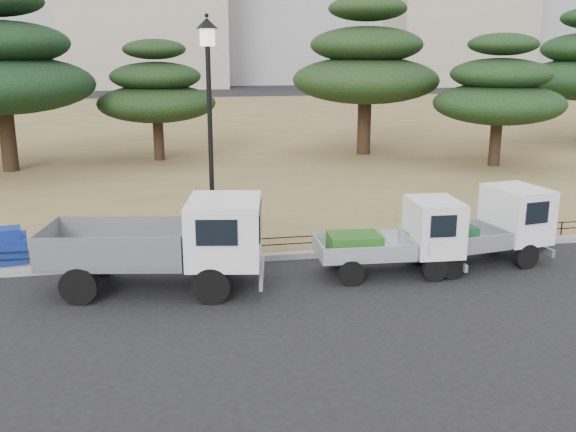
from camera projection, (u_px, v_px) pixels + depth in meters
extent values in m
plane|color=black|center=(305.00, 296.00, 14.07)|extent=(220.00, 220.00, 0.00)
cube|color=olive|center=(208.00, 128.00, 43.13)|extent=(120.00, 56.00, 0.15)
cube|color=gray|center=(284.00, 256.00, 16.52)|extent=(120.00, 0.25, 0.16)
cylinder|color=black|center=(211.00, 286.00, 13.52)|extent=(0.82, 0.30, 0.81)
cylinder|color=black|center=(219.00, 259.00, 15.23)|extent=(0.82, 0.30, 0.81)
cylinder|color=black|center=(78.00, 287.00, 13.49)|extent=(0.82, 0.30, 0.81)
cylinder|color=black|center=(101.00, 260.00, 15.19)|extent=(0.82, 0.30, 0.81)
cube|color=#2D2D30|center=(154.00, 263.00, 14.30)|extent=(4.61, 1.73, 0.14)
cube|color=slate|center=(116.00, 244.00, 14.17)|extent=(3.39, 2.28, 0.79)
cube|color=silver|center=(225.00, 230.00, 14.13)|extent=(1.88, 2.16, 1.38)
cylinder|color=black|center=(435.00, 269.00, 14.88)|extent=(0.60, 0.19, 0.60)
cylinder|color=black|center=(416.00, 252.00, 16.14)|extent=(0.60, 0.19, 0.60)
cylinder|color=black|center=(351.00, 273.00, 14.62)|extent=(0.60, 0.19, 0.60)
cylinder|color=black|center=(339.00, 255.00, 15.87)|extent=(0.60, 0.19, 0.60)
cube|color=#2D2D30|center=(387.00, 256.00, 15.35)|extent=(3.24, 0.90, 0.14)
cube|color=#B0B2B8|center=(363.00, 247.00, 15.20)|extent=(2.28, 1.46, 0.40)
cube|color=silver|center=(434.00, 226.00, 15.32)|extent=(1.19, 1.52, 1.28)
cube|color=#25601B|center=(354.00, 243.00, 15.15)|extent=(1.26, 0.94, 0.44)
cylinder|color=black|center=(526.00, 256.00, 15.75)|extent=(0.66, 0.27, 0.64)
cylinder|color=black|center=(490.00, 241.00, 17.03)|extent=(0.66, 0.27, 0.64)
cylinder|color=black|center=(453.00, 266.00, 15.04)|extent=(0.66, 0.27, 0.64)
cylinder|color=black|center=(421.00, 249.00, 16.32)|extent=(0.66, 0.27, 0.64)
cube|color=#2D2D30|center=(474.00, 247.00, 16.01)|extent=(3.51, 1.32, 0.15)
cube|color=#97999E|center=(454.00, 238.00, 15.73)|extent=(2.57, 1.80, 0.42)
cube|color=white|center=(516.00, 214.00, 16.22)|extent=(1.43, 1.74, 1.35)
cube|color=#18552D|center=(446.00, 235.00, 15.62)|extent=(1.44, 1.14, 0.47)
cylinder|color=black|center=(214.00, 251.00, 16.45)|extent=(0.44, 0.44, 0.16)
cylinder|color=black|center=(211.00, 151.00, 15.80)|extent=(0.12, 0.12, 5.00)
cylinder|color=white|center=(207.00, 37.00, 15.11)|extent=(0.40, 0.40, 0.40)
cone|color=black|center=(207.00, 23.00, 15.03)|extent=(0.52, 0.52, 0.25)
cylinder|color=black|center=(283.00, 244.00, 16.60)|extent=(38.00, 0.03, 0.03)
cylinder|color=black|center=(283.00, 238.00, 16.55)|extent=(38.00, 0.03, 0.03)
cylinder|color=black|center=(283.00, 244.00, 16.60)|extent=(0.04, 0.04, 0.40)
cube|color=navy|center=(7.00, 233.00, 15.58)|extent=(0.72, 0.65, 0.27)
cylinder|color=black|center=(8.00, 136.00, 27.35)|extent=(0.67, 0.67, 2.98)
ellipsoid|color=black|center=(2.00, 85.00, 26.80)|extent=(7.65, 7.65, 2.45)
cylinder|color=black|center=(159.00, 137.00, 30.16)|extent=(0.49, 0.49, 2.17)
ellipsoid|color=black|center=(157.00, 103.00, 29.76)|extent=(5.46, 5.46, 1.75)
ellipsoid|color=black|center=(156.00, 77.00, 29.46)|extent=(4.17, 4.17, 1.34)
ellipsoid|color=black|center=(154.00, 49.00, 29.15)|extent=(2.88, 2.88, 0.92)
cylinder|color=black|center=(364.00, 124.00, 31.78)|extent=(0.67, 0.67, 2.96)
ellipsoid|color=#1D3316|center=(365.00, 80.00, 31.23)|extent=(7.13, 7.13, 2.28)
ellipsoid|color=#1D3316|center=(367.00, 45.00, 30.81)|extent=(5.45, 5.45, 1.74)
ellipsoid|color=#1D3316|center=(368.00, 8.00, 30.39)|extent=(3.76, 3.76, 1.20)
cylinder|color=black|center=(495.00, 141.00, 28.66)|extent=(0.51, 0.51, 2.26)
ellipsoid|color=#1A3216|center=(498.00, 104.00, 28.25)|extent=(5.73, 5.73, 1.83)
ellipsoid|color=#1A3216|center=(501.00, 74.00, 27.93)|extent=(4.38, 4.38, 1.40)
ellipsoid|color=#1A3216|center=(503.00, 44.00, 27.61)|extent=(3.02, 3.02, 0.97)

